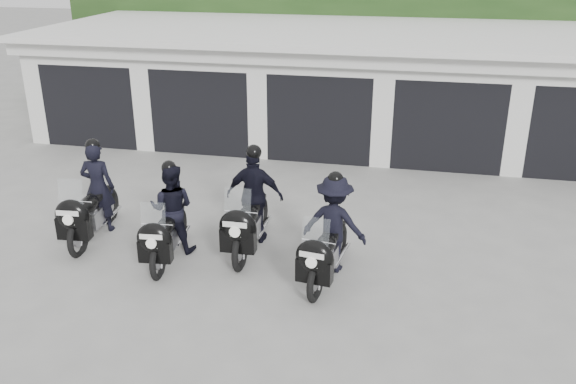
% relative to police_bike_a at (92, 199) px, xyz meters
% --- Properties ---
extents(ground, '(80.00, 80.00, 0.00)m').
position_rel_police_bike_a_xyz_m(ground, '(3.41, -0.45, -0.75)').
color(ground, gray).
rests_on(ground, ground).
extents(garage_block, '(16.40, 6.80, 2.96)m').
position_rel_police_bike_a_xyz_m(garage_block, '(3.41, 7.61, 0.68)').
color(garage_block, silver).
rests_on(garage_block, ground).
extents(background_vegetation, '(20.00, 3.90, 5.80)m').
position_rel_police_bike_a_xyz_m(background_vegetation, '(3.78, 12.47, 2.02)').
color(background_vegetation, '#1A3513').
rests_on(background_vegetation, ground).
extents(police_bike_a, '(0.76, 2.17, 1.89)m').
position_rel_police_bike_a_xyz_m(police_bike_a, '(0.00, 0.00, 0.00)').
color(police_bike_a, black).
rests_on(police_bike_a, ground).
extents(police_bike_b, '(0.85, 2.01, 1.75)m').
position_rel_police_bike_a_xyz_m(police_bike_b, '(1.69, -0.39, -0.01)').
color(police_bike_b, black).
rests_on(police_bike_b, ground).
extents(police_bike_c, '(1.05, 2.21, 1.93)m').
position_rel_police_bike_a_xyz_m(police_bike_c, '(3.00, 0.26, 0.07)').
color(police_bike_c, black).
rests_on(police_bike_c, ground).
extents(police_bike_d, '(1.15, 2.08, 1.81)m').
position_rel_police_bike_a_xyz_m(police_bike_d, '(4.54, -0.47, 0.02)').
color(police_bike_d, black).
rests_on(police_bike_d, ground).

